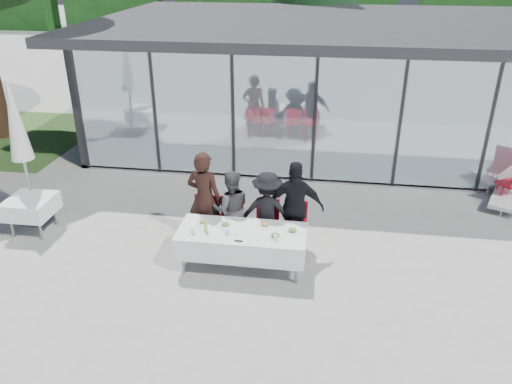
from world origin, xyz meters
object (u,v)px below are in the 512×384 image
Objects in this scene: diner_c at (267,211)px; plate_b at (225,225)px; spare_table_left at (31,207)px; lounger at (508,192)px; diner_chair_b at (231,219)px; juice_bottle at (206,228)px; diner_b at (231,209)px; diner_d at (295,207)px; folded_eyeglasses at (239,241)px; diner_chair_a at (205,218)px; dining_table at (242,241)px; plate_extra at (275,236)px; diner_a at (204,199)px; plate_d at (293,231)px; plate_a at (203,222)px; plate_c at (265,225)px; diner_chair_d at (295,224)px; market_umbrella at (17,131)px; diner_chair_c at (267,222)px.

diner_c is 0.91m from plate_b.
lounger is (9.92, 2.74, -0.30)m from spare_table_left.
diner_chair_b is 5.88× the size of juice_bottle.
diner_b is 0.94m from juice_bottle.
diner_d is 1.23× the size of lounger.
diner_b reaches higher than juice_bottle.
diner_chair_a is at bearing 127.59° from folded_eyeglasses.
folded_eyeglasses is at bearing -89.54° from dining_table.
diner_b is 5.51× the size of plate_extra.
dining_table is 13.63× the size of juice_bottle.
diner_chair_b is (0.51, 0.00, -0.41)m from diner_a.
plate_d is at bearing -144.40° from lounger.
plate_a is 1.11m from plate_c.
diner_chair_d is 0.95m from plate_extra.
folded_eyeglasses is (0.74, -0.52, -0.02)m from plate_a.
lounger is at bearing 30.12° from juice_bottle.
plate_b reaches higher than lounger.
plate_b is (0.53, -0.61, -0.17)m from diner_a.
market_umbrella is (-4.61, 1.02, 1.46)m from dining_table.
plate_d is 0.98m from folded_eyeglasses.
diner_c reaches higher than lounger.
lounger is (5.16, 2.65, -0.28)m from diner_chair_c.
diner_chair_a is 3.49× the size of plate_c.
diner_chair_a is 0.54× the size of diner_d.
diner_chair_b and diner_chair_c have the same top height.
lounger is (5.85, 2.65, -0.28)m from diner_chair_b.
plate_c is at bearing 122.90° from plate_extra.
diner_chair_d is at bearing 1.05° from spare_table_left.
dining_table is 1.26× the size of diner_d.
dining_table is 0.83m from diner_chair_c.
diner_chair_a is 1.41m from folded_eyeglasses.
plate_a is at bearing 175.16° from plate_b.
spare_table_left reaches higher than lounger.
diner_a is 6.76× the size of plate_c.
market_umbrella is (-5.21, 1.15, 1.23)m from plate_extra.
folded_eyeglasses reaches higher than lounger.
diner_chair_a is 3.49× the size of plate_b.
diner_chair_d is at bearing 46.05° from plate_c.
diner_a is 1.77m from diner_chair_d.
diner_b is 0.62m from plate_b.
plate_b is 2.00× the size of folded_eyeglasses.
diner_chair_a is (-0.00, 0.00, -0.41)m from diner_a.
diner_chair_c is at bearing -1.29° from diner_d.
diner_d reaches higher than plate_b.
plate_c is at bearing 93.43° from diner_c.
plate_extra reaches higher than lounger.
plate_c is at bearing 57.54° from folded_eyeglasses.
market_umbrella reaches higher than plate_a.
diner_d is 1.35m from plate_b.
diner_chair_b is 4.07m from spare_table_left.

